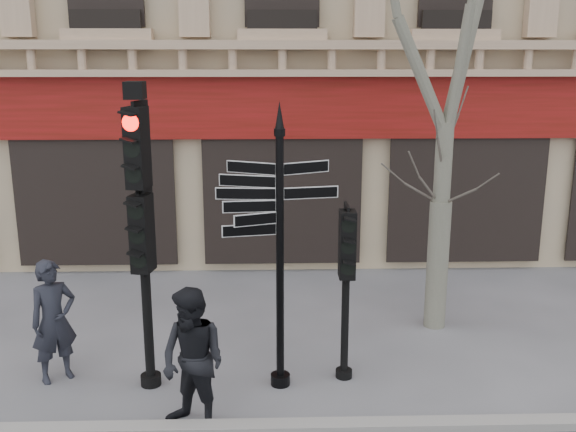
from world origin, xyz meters
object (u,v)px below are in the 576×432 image
(traffic_signal_main, at_px, (141,201))
(fingerpost, at_px, (280,201))
(traffic_signal_secondary, at_px, (346,263))
(pedestrian_b, at_px, (193,361))
(pedestrian_a, at_px, (54,321))

(traffic_signal_main, bearing_deg, fingerpost, 9.83)
(traffic_signal_secondary, xyz_separation_m, pedestrian_b, (-2.04, -1.30, -0.84))
(traffic_signal_secondary, bearing_deg, fingerpost, -168.07)
(traffic_signal_main, bearing_deg, traffic_signal_secondary, 14.20)
(traffic_signal_main, height_order, pedestrian_b, traffic_signal_main)
(pedestrian_a, bearing_deg, traffic_signal_main, -46.49)
(traffic_signal_main, height_order, pedestrian_a, traffic_signal_main)
(fingerpost, height_order, traffic_signal_secondary, fingerpost)
(fingerpost, height_order, traffic_signal_main, traffic_signal_main)
(traffic_signal_main, relative_size, traffic_signal_secondary, 1.69)
(traffic_signal_main, xyz_separation_m, pedestrian_a, (-1.39, 0.22, -1.80))
(pedestrian_a, xyz_separation_m, pedestrian_b, (2.16, -1.38, 0.02))
(traffic_signal_main, xyz_separation_m, traffic_signal_secondary, (2.81, 0.14, -0.94))
(fingerpost, bearing_deg, pedestrian_a, 175.04)
(pedestrian_a, bearing_deg, traffic_signal_secondary, -38.55)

